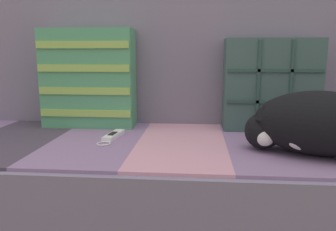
% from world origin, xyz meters
% --- Properties ---
extents(couch, '(1.99, 0.80, 0.36)m').
position_xyz_m(couch, '(0.00, 0.15, 0.18)').
color(couch, gray).
rests_on(couch, ground_plane).
extents(sofa_backrest, '(1.95, 0.14, 0.58)m').
position_xyz_m(sofa_backrest, '(0.00, 0.48, 0.65)').
color(sofa_backrest, slate).
rests_on(sofa_backrest, couch).
extents(throw_pillow_quilted, '(0.38, 0.14, 0.37)m').
position_xyz_m(throw_pillow_quilted, '(0.51, 0.33, 0.55)').
color(throw_pillow_quilted, '#38514C').
rests_on(throw_pillow_quilted, couch).
extents(throw_pillow_striped, '(0.39, 0.14, 0.41)m').
position_xyz_m(throw_pillow_striped, '(-0.25, 0.33, 0.57)').
color(throw_pillow_striped, '#4C9366').
rests_on(throw_pillow_striped, couch).
extents(sleeping_cat, '(0.47, 0.31, 0.20)m').
position_xyz_m(sleeping_cat, '(0.57, -0.01, 0.46)').
color(sleeping_cat, black).
rests_on(sleeping_cat, couch).
extents(game_remote_near, '(0.07, 0.19, 0.02)m').
position_xyz_m(game_remote_near, '(-0.10, 0.13, 0.37)').
color(game_remote_near, white).
rests_on(game_remote_near, couch).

